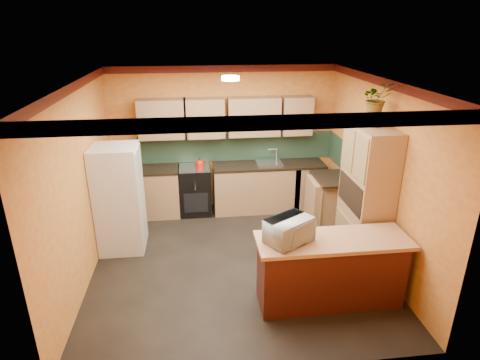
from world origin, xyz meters
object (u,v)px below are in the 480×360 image
at_px(fridge, 119,199).
at_px(pantry, 366,199).
at_px(breakfast_bar, 330,272).
at_px(microwave, 289,230).
at_px(base_cabinets_back, 228,189).
at_px(stove, 195,190).

relative_size(fridge, pantry, 0.81).
bearing_deg(breakfast_bar, pantry, 47.93).
relative_size(fridge, microwave, 3.10).
bearing_deg(pantry, microwave, -147.55).
height_order(base_cabinets_back, pantry, pantry).
bearing_deg(stove, fridge, -135.32).
bearing_deg(stove, microwave, -69.15).
relative_size(stove, fridge, 0.54).
bearing_deg(pantry, breakfast_bar, -132.07).
height_order(stove, fridge, fridge).
bearing_deg(base_cabinets_back, breakfast_bar, -70.24).
distance_m(fridge, pantry, 3.71).
bearing_deg(microwave, stove, 78.54).
bearing_deg(fridge, microwave, -36.89).
relative_size(fridge, breakfast_bar, 0.94).
distance_m(pantry, breakfast_bar, 1.29).
xyz_separation_m(stove, fridge, (-1.18, -1.17, 0.39)).
relative_size(base_cabinets_back, pantry, 1.74).
xyz_separation_m(pantry, microwave, (-1.32, -0.84, 0.03)).
bearing_deg(base_cabinets_back, microwave, -80.70).
distance_m(fridge, breakfast_bar, 3.34).
bearing_deg(microwave, pantry, 0.14).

